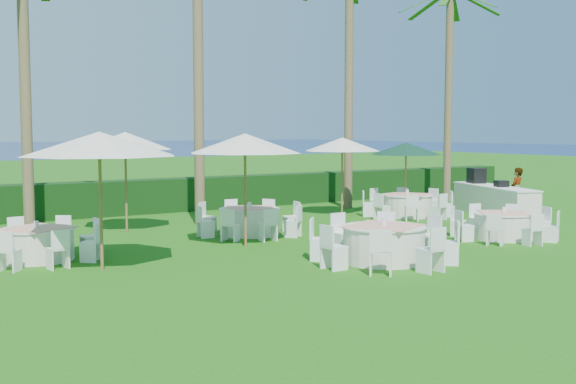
% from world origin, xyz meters
% --- Properties ---
extents(ground, '(120.00, 120.00, 0.00)m').
position_xyz_m(ground, '(0.00, 0.00, 0.00)').
color(ground, '#20590F').
rests_on(ground, ground).
extents(hedge, '(34.00, 1.00, 1.20)m').
position_xyz_m(hedge, '(0.00, 12.00, 0.60)').
color(hedge, black).
rests_on(hedge, ground).
extents(banquet_table_b, '(3.33, 3.33, 1.00)m').
position_xyz_m(banquet_table_b, '(0.12, -0.00, 0.44)').
color(banquet_table_b, silver).
rests_on(banquet_table_b, ground).
extents(banquet_table_c, '(2.86, 2.86, 0.88)m').
position_xyz_m(banquet_table_c, '(5.16, 0.88, 0.38)').
color(banquet_table_c, silver).
rests_on(banquet_table_c, ground).
extents(banquet_table_d, '(2.99, 2.99, 0.91)m').
position_xyz_m(banquet_table_d, '(-6.38, 4.50, 0.39)').
color(banquet_table_d, silver).
rests_on(banquet_table_d, ground).
extents(banquet_table_e, '(3.06, 3.06, 0.93)m').
position_xyz_m(banquet_table_e, '(-0.28, 5.35, 0.40)').
color(banquet_table_e, silver).
rests_on(banquet_table_e, ground).
extents(banquet_table_f, '(3.07, 3.07, 0.93)m').
position_xyz_m(banquet_table_f, '(6.40, 6.11, 0.41)').
color(banquet_table_f, silver).
rests_on(banquet_table_f, ground).
extents(umbrella_a, '(3.34, 3.34, 2.95)m').
position_xyz_m(umbrella_a, '(-5.51, 2.56, 2.69)').
color(umbrella_a, brown).
rests_on(umbrella_a, ground).
extents(umbrella_b, '(2.89, 2.89, 2.89)m').
position_xyz_m(umbrella_b, '(-1.42, 3.58, 2.64)').
color(umbrella_b, brown).
rests_on(umbrella_b, ground).
extents(umbrella_c, '(2.80, 2.80, 2.92)m').
position_xyz_m(umbrella_c, '(-3.03, 7.76, 2.66)').
color(umbrella_c, brown).
rests_on(umbrella_c, ground).
extents(umbrella_d, '(2.61, 2.61, 2.71)m').
position_xyz_m(umbrella_d, '(4.73, 7.59, 2.47)').
color(umbrella_d, brown).
rests_on(umbrella_d, ground).
extents(umbrella_green, '(2.53, 2.53, 2.53)m').
position_xyz_m(umbrella_green, '(6.98, 6.83, 2.30)').
color(umbrella_green, brown).
rests_on(umbrella_green, ground).
extents(buffet_table, '(2.38, 4.51, 1.59)m').
position_xyz_m(buffet_table, '(9.15, 4.70, 0.55)').
color(buffet_table, silver).
rests_on(buffet_table, ground).
extents(staff_person, '(0.68, 0.53, 1.64)m').
position_xyz_m(staff_person, '(10.21, 4.60, 0.82)').
color(staff_person, gray).
rests_on(staff_person, ground).
extents(palm_b, '(4.40, 4.00, 8.02)m').
position_xyz_m(palm_b, '(-5.38, 9.43, 4.46)').
color(palm_b, brown).
rests_on(palm_b, ground).
extents(palm_c, '(4.20, 4.39, 12.40)m').
position_xyz_m(palm_c, '(-0.44, 8.21, 6.69)').
color(palm_c, brown).
rests_on(palm_c, ground).
extents(palm_d, '(4.34, 4.30, 9.01)m').
position_xyz_m(palm_d, '(6.35, 9.34, 4.96)').
color(palm_d, brown).
rests_on(palm_d, ground).
extents(palm_e, '(4.15, 4.40, 8.76)m').
position_xyz_m(palm_e, '(11.79, 9.55, 4.84)').
color(palm_e, brown).
rests_on(palm_e, ground).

